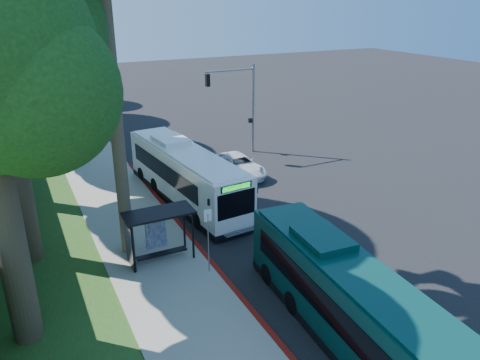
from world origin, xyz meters
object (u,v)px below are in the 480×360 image
bus_shelter (153,227)px  white_bus (185,173)px  teal_bus (346,298)px  pickup (238,165)px

bus_shelter → white_bus: 7.27m
bus_shelter → teal_bus: (4.66, -8.18, -0.18)m
teal_bus → pickup: teal_bus is taller
white_bus → pickup: 5.46m
bus_shelter → pickup: size_ratio=0.63×
white_bus → teal_bus: size_ratio=1.06×
teal_bus → bus_shelter: bearing=123.4°
bus_shelter → white_bus: white_bus is taller
bus_shelter → pickup: (8.64, 8.55, -1.11)m
teal_bus → pickup: (3.97, 16.72, -0.92)m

